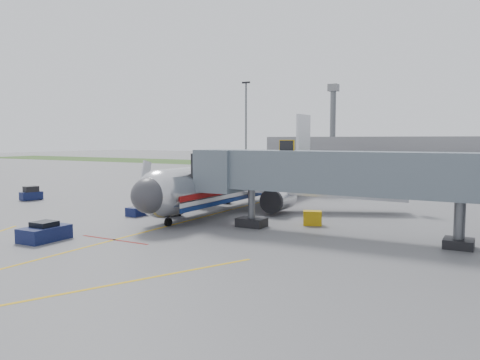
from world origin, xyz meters
The scene contains 16 objects.
ground centered at (0.00, 0.00, 0.00)m, with size 400.00×400.00×0.00m, color #565659.
grass_strip centered at (0.00, 90.00, 0.01)m, with size 300.00×25.00×0.01m, color #2D4C1E.
apron_markings centered at (0.00, -7.40, 0.00)m, with size 21.52×50.00×0.01m.
airliner centered at (0.00, 15.25, 2.65)m, with size 32.10×35.67×10.25m.
jet_bridge centered at (12.86, 5.00, 4.47)m, with size 25.30×4.00×6.90m.
light_mast_left centered at (-30.00, 70.00, 10.78)m, with size 2.00×0.44×20.40m.
distant_terminal centered at (-10.00, 170.00, 4.00)m, with size 120.00×14.00×8.00m, color slate.
control_tower centered at (-40.00, 165.00, 17.33)m, with size 4.00×4.00×30.00m.
pushback_tug centered at (-4.00, -6.50, 0.56)m, with size 2.06×3.26×1.33m.
baggage_tug centered at (-23.59, 7.01, 0.71)m, with size 1.71×2.51×1.60m.
baggage_cart_a centered at (-5.02, 12.58, 0.97)m, with size 1.87×1.87×1.90m.
baggage_cart_b centered at (-7.13, 13.24, 0.82)m, with size 1.88×1.88×1.60m.
baggage_cart_c centered at (-3.00, 6.17, 0.90)m, with size 1.99×1.99×1.77m.
belt_loader centered at (-5.57, 5.32, 0.46)m, with size 1.29×3.85×1.87m.
ground_power_cart centered at (9.99, 8.00, 0.58)m, with size 1.72×1.45×1.17m.
ramp_worker centered at (-3.00, 16.44, 0.91)m, with size 0.66×0.43×1.81m, color #9FC817.
Camera 1 is at (23.22, -27.50, 6.95)m, focal length 35.00 mm.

